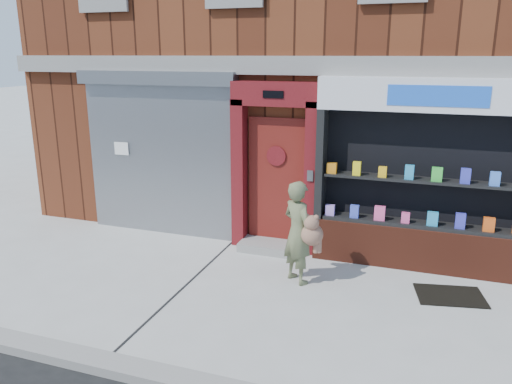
% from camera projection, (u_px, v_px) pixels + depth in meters
% --- Properties ---
extents(ground, '(80.00, 80.00, 0.00)m').
position_uv_depth(ground, '(286.00, 301.00, 6.97)').
color(ground, '#9E9E99').
rests_on(ground, ground).
extents(building, '(12.00, 8.16, 8.00)m').
position_uv_depth(building, '(361.00, 23.00, 11.35)').
color(building, '#4A1F11').
rests_on(building, ground).
extents(shutter_bay, '(3.10, 0.30, 3.04)m').
position_uv_depth(shutter_bay, '(160.00, 144.00, 9.21)').
color(shutter_bay, gray).
rests_on(shutter_bay, ground).
extents(red_door_bay, '(1.52, 0.58, 2.90)m').
position_uv_depth(red_door_bay, '(275.00, 168.00, 8.51)').
color(red_door_bay, '#550E12').
rests_on(red_door_bay, ground).
extents(pharmacy_bay, '(3.50, 0.41, 3.00)m').
position_uv_depth(pharmacy_bay, '(429.00, 185.00, 7.70)').
color(pharmacy_bay, '#5F2516').
rests_on(pharmacy_bay, ground).
extents(woman, '(0.73, 0.64, 1.57)m').
position_uv_depth(woman, '(300.00, 232.00, 7.36)').
color(woman, '#606643').
rests_on(woman, ground).
extents(doormat, '(1.03, 0.81, 0.02)m').
position_uv_depth(doormat, '(450.00, 296.00, 7.10)').
color(doormat, black).
rests_on(doormat, ground).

